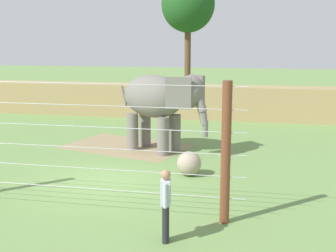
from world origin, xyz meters
name	(u,v)px	position (x,y,z in m)	size (l,w,h in m)	color
ground_plane	(107,182)	(0.00, 0.00, 0.00)	(120.00, 120.00, 0.00)	#6B8E4C
dirt_patch	(127,146)	(-0.82, 4.86, 0.00)	(4.98, 3.31, 0.01)	#937F5B
embankment_wall	(179,101)	(0.00, 12.60, 0.94)	(36.00, 1.80, 1.87)	tan
elephant	(160,100)	(0.77, 4.29, 2.09)	(3.97, 2.69, 3.15)	slate
enrichment_ball	(189,164)	(2.44, 1.29, 0.41)	(0.81, 0.81, 0.81)	gray
cable_fence	(73,145)	(0.00, -2.41, 1.77)	(8.84, 0.24, 3.52)	brown
zookeeper	(166,202)	(2.73, -3.75, 0.93)	(0.27, 0.58, 1.67)	#232328
tree_far_left	(188,5)	(-0.52, 18.83, 6.82)	(3.72, 3.72, 8.85)	brown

